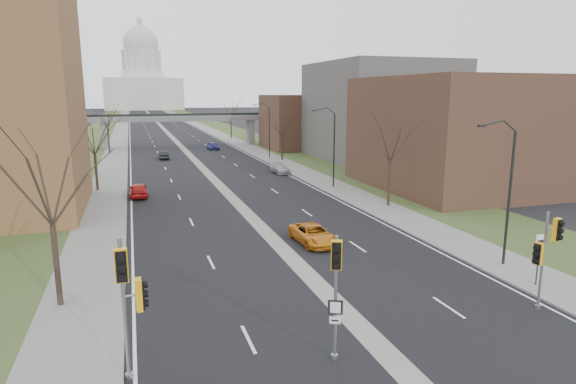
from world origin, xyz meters
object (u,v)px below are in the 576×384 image
signal_pole_median (336,277)px  car_right_near (313,234)px  car_right_far (213,146)px  car_right_mid (280,169)px  speed_limit_sign (539,250)px  signal_pole_left (129,290)px  signal_pole_right (546,248)px  car_left_far (164,155)px  car_left_near (138,190)px

signal_pole_median → car_right_near: signal_pole_median is taller
car_right_far → car_right_mid: bearing=-88.9°
speed_limit_sign → car_right_far: size_ratio=0.69×
speed_limit_sign → car_right_far: 70.54m
signal_pole_left → car_right_near: bearing=45.7°
signal_pole_right → car_right_near: 15.05m
car_right_mid → signal_pole_right: bearing=-95.4°
signal_pole_right → speed_limit_sign: size_ratio=1.71×
signal_pole_median → car_left_far: signal_pole_median is taller
car_left_far → car_right_near: car_right_near is taller
signal_pole_right → signal_pole_left: bearing=165.2°
signal_pole_left → speed_limit_sign: 20.87m
signal_pole_right → car_right_mid: signal_pole_right is taller
speed_limit_sign → car_left_far: 61.45m
speed_limit_sign → car_left_near: bearing=126.4°
signal_pole_left → signal_pole_median: (7.35, -1.16, -0.00)m
car_right_near → car_right_far: size_ratio=1.16×
signal_pole_median → car_left_near: bearing=125.0°
signal_pole_median → car_left_near: size_ratio=1.16×
speed_limit_sign → car_left_near: size_ratio=0.66×
signal_pole_right → car_right_near: size_ratio=1.02×
signal_pole_left → car_right_near: (12.01, 13.31, -2.85)m
speed_limit_sign → car_left_near: speed_limit_sign is taller
signal_pole_median → car_right_mid: (11.24, 43.98, -2.89)m
signal_pole_left → signal_pole_right: size_ratio=1.11×
car_right_near → car_right_far: car_right_far is taller
signal_pole_left → car_right_mid: (18.59, 42.82, -2.90)m
car_left_near → car_left_far: size_ratio=1.08×
signal_pole_left → car_left_far: bearing=83.1°
signal_pole_median → car_right_mid: signal_pole_median is taller
car_right_far → car_right_near: bearing=-98.9°
signal_pole_median → car_left_near: 35.00m
car_right_near → signal_pole_median: bearing=-111.2°
signal_pole_median → car_right_far: 74.23m
car_left_near → car_right_mid: (17.89, 9.74, -0.12)m
car_right_near → car_right_far: 59.40m
signal_pole_right → car_right_mid: (0.06, 42.84, -2.55)m
signal_pole_median → signal_pole_right: 11.24m
signal_pole_right → car_right_far: signal_pole_right is taller
car_right_mid → car_left_far: bearing=120.2°
signal_pole_left → signal_pole_right: 18.53m
signal_pole_median → car_right_near: bearing=96.2°
signal_pole_right → car_left_near: size_ratio=1.12×
speed_limit_sign → signal_pole_median: bearing=-161.8°
speed_limit_sign → car_right_far: (-6.00, 70.27, -1.37)m
speed_limit_sign → car_right_mid: speed_limit_sign is taller
speed_limit_sign → car_right_near: speed_limit_sign is taller
signal_pole_median → car_right_far: bearing=108.3°
car_right_mid → signal_pole_left: bearing=-118.8°
signal_pole_median → car_right_near: (4.65, 14.47, -2.85)m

